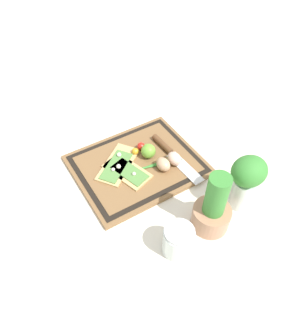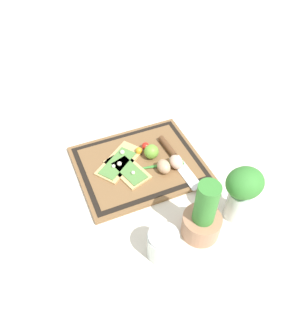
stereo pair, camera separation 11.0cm
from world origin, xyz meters
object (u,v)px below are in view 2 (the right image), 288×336
(knife, at_px, (172,153))
(pizza_slice_far, at_px, (128,169))
(pizza_slice_near, at_px, (119,162))
(sauce_jar, at_px, (163,245))
(cherry_tomato_yellow, at_px, (139,151))
(lime, at_px, (151,152))
(egg_brown, at_px, (164,166))
(herb_glass, at_px, (242,191))
(herb_pot, at_px, (203,218))
(egg_pink, at_px, (176,162))
(cherry_tomato_red, at_px, (146,146))

(knife, bearing_deg, pizza_slice_far, 2.62)
(pizza_slice_near, bearing_deg, knife, 168.76)
(sauce_jar, bearing_deg, cherry_tomato_yellow, -102.51)
(knife, bearing_deg, lime, -15.61)
(egg_brown, bearing_deg, pizza_slice_far, -23.29)
(pizza_slice_far, distance_m, herb_glass, 0.39)
(egg_brown, distance_m, herb_pot, 0.25)
(knife, relative_size, herb_pot, 1.23)
(pizza_slice_far, distance_m, egg_brown, 0.12)
(egg_brown, xyz_separation_m, cherry_tomato_yellow, (0.05, -0.11, -0.01))
(egg_brown, height_order, egg_pink, same)
(egg_pink, xyz_separation_m, herb_glass, (-0.08, 0.24, 0.08))
(cherry_tomato_red, distance_m, herb_glass, 0.40)
(pizza_slice_near, height_order, cherry_tomato_red, cherry_tomato_red)
(pizza_slice_near, bearing_deg, lime, 171.61)
(pizza_slice_far, distance_m, knife, 0.17)
(pizza_slice_far, xyz_separation_m, herb_pot, (-0.11, 0.30, 0.05))
(egg_pink, xyz_separation_m, sauce_jar, (0.18, 0.27, 0.00))
(lime, bearing_deg, sauce_jar, 71.19)
(pizza_slice_far, bearing_deg, herb_pot, 111.04)
(pizza_slice_far, xyz_separation_m, egg_brown, (-0.11, 0.05, 0.02))
(knife, distance_m, sauce_jar, 0.38)
(egg_brown, xyz_separation_m, egg_pink, (-0.05, -0.00, 0.00))
(herb_pot, relative_size, sauce_jar, 2.18)
(pizza_slice_far, height_order, sauce_jar, sauce_jar)
(lime, xyz_separation_m, herb_glass, (-0.14, 0.31, 0.08))
(herb_pot, height_order, sauce_jar, herb_pot)
(lime, distance_m, sauce_jar, 0.36)
(knife, distance_m, herb_pot, 0.32)
(knife, distance_m, cherry_tomato_red, 0.10)
(egg_pink, height_order, sauce_jar, sauce_jar)
(knife, distance_m, herb_glass, 0.32)
(egg_brown, bearing_deg, knife, -137.14)
(pizza_slice_near, bearing_deg, egg_pink, 152.24)
(knife, xyz_separation_m, herb_glass, (-0.07, 0.29, 0.09))
(cherry_tomato_red, bearing_deg, egg_brown, 96.99)
(egg_brown, relative_size, cherry_tomato_red, 2.00)
(sauce_jar, bearing_deg, pizza_slice_far, -93.00)
(pizza_slice_far, relative_size, lime, 3.50)
(egg_pink, relative_size, cherry_tomato_red, 2.00)
(pizza_slice_near, distance_m, cherry_tomato_yellow, 0.08)
(cherry_tomato_red, xyz_separation_m, cherry_tomato_yellow, (0.03, 0.01, -0.00))
(herb_pot, bearing_deg, sauce_jar, 7.92)
(herb_glass, bearing_deg, pizza_slice_near, -52.18)
(pizza_slice_near, relative_size, sauce_jar, 2.06)
(pizza_slice_near, xyz_separation_m, sauce_jar, (0.00, 0.36, 0.02))
(herb_glass, bearing_deg, knife, -76.65)
(cherry_tomato_red, xyz_separation_m, sauce_jar, (0.11, 0.39, 0.01))
(egg_brown, bearing_deg, cherry_tomato_red, -83.01)
(knife, relative_size, sauce_jar, 2.67)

